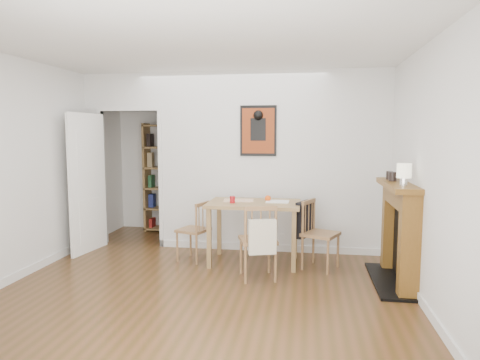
% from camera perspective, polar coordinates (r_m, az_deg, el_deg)
% --- Properties ---
extents(ground, '(5.20, 5.20, 0.00)m').
position_cam_1_polar(ground, '(5.17, -3.89, -13.11)').
color(ground, '#54321B').
rests_on(ground, ground).
extents(room_shell, '(5.20, 5.20, 5.20)m').
position_cam_1_polar(room_shell, '(6.20, -0.33, 2.38)').
color(room_shell, silver).
rests_on(room_shell, ground).
extents(dining_table, '(1.20, 0.76, 0.82)m').
position_cam_1_polar(dining_table, '(5.63, 1.88, -3.95)').
color(dining_table, olive).
rests_on(dining_table, ground).
extents(chair_left, '(0.52, 0.52, 0.81)m').
position_cam_1_polar(chair_left, '(5.85, -6.25, -6.73)').
color(chair_left, '#88613F').
rests_on(chair_left, ground).
extents(chair_right, '(0.62, 0.58, 0.88)m').
position_cam_1_polar(chair_right, '(5.53, 10.51, -7.02)').
color(chair_right, '#88613F').
rests_on(chair_right, ground).
extents(chair_front, '(0.56, 0.60, 0.90)m').
position_cam_1_polar(chair_front, '(5.07, 2.43, -8.08)').
color(chair_front, '#88613F').
rests_on(chair_front, ground).
extents(bookshelf, '(0.80, 0.32, 1.89)m').
position_cam_1_polar(bookshelf, '(7.60, -9.65, 0.23)').
color(bookshelf, olive).
rests_on(bookshelf, ground).
extents(fireplace, '(0.45, 1.25, 1.16)m').
position_cam_1_polar(fireplace, '(5.24, 20.57, -6.25)').
color(fireplace, brown).
rests_on(fireplace, ground).
extents(red_glass, '(0.07, 0.07, 0.09)m').
position_cam_1_polar(red_glass, '(5.53, -1.01, -2.62)').
color(red_glass, maroon).
rests_on(red_glass, dining_table).
extents(orange_fruit, '(0.08, 0.08, 0.08)m').
position_cam_1_polar(orange_fruit, '(5.68, 3.73, -2.46)').
color(orange_fruit, '#E34C0B').
rests_on(orange_fruit, dining_table).
extents(placemat, '(0.43, 0.35, 0.00)m').
position_cam_1_polar(placemat, '(5.74, -0.20, -2.73)').
color(placemat, beige).
rests_on(placemat, dining_table).
extents(notebook, '(0.30, 0.22, 0.01)m').
position_cam_1_polar(notebook, '(5.63, 5.03, -2.88)').
color(notebook, white).
rests_on(notebook, dining_table).
extents(mantel_lamp, '(0.15, 0.15, 0.24)m').
position_cam_1_polar(mantel_lamp, '(4.80, 21.02, 0.99)').
color(mantel_lamp, silver).
rests_on(mantel_lamp, fireplace).
extents(ceramic_jar_a, '(0.09, 0.09, 0.11)m').
position_cam_1_polar(ceramic_jar_a, '(5.26, 19.68, 0.44)').
color(ceramic_jar_a, black).
rests_on(ceramic_jar_a, fireplace).
extents(ceramic_jar_b, '(0.08, 0.08, 0.10)m').
position_cam_1_polar(ceramic_jar_b, '(5.45, 19.31, 0.59)').
color(ceramic_jar_b, black).
rests_on(ceramic_jar_b, fireplace).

